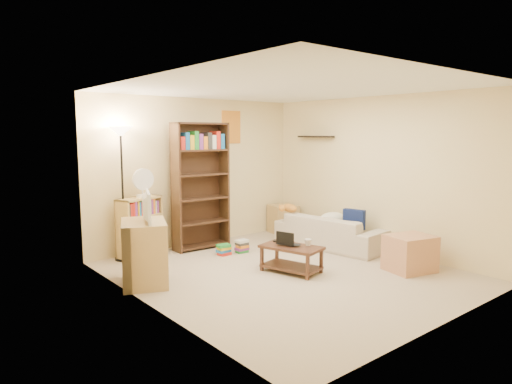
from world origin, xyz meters
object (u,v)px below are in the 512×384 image
Objects in this scene: short_bookshelf at (140,227)px; side_table at (283,219)px; television at (143,207)px; floor_lamp at (121,154)px; desk_fan at (143,182)px; end_cabinet at (410,253)px; sofa at (330,231)px; laptop at (289,244)px; mug at (308,242)px; coffee_table at (291,256)px; tabby_cat at (288,208)px; tall_bookshelf at (201,183)px; tv_stand at (144,253)px.

short_bookshelf is 2.91m from side_table.
television is 0.31× the size of floor_lamp.
desk_fan is at bearing -8.32° from floor_lamp.
side_table is 2.97m from end_cabinet.
television reaches higher than side_table.
laptop is (-1.43, -0.52, 0.11)m from sofa.
side_table is (1.44, 2.07, -0.14)m from mug.
television is 1.40m from floor_lamp.
coffee_table is 0.46× the size of floor_lamp.
coffee_table is 0.17m from laptop.
end_cabinet is at bearing -68.95° from short_bookshelf.
coffee_table is 2.43m from short_bookshelf.
desk_fan is (-1.41, 2.14, 0.75)m from mug.
mug is at bearing -123.95° from tabby_cat.
mug is 0.06× the size of tall_bookshelf.
tv_stand is at bearing 139.88° from coffee_table.
sofa is 0.83m from tabby_cat.
television is 0.68× the size of short_bookshelf.
tall_bookshelf is 3.46× the size of end_cabinet.
laptop is 0.91× the size of desk_fan.
mug is 0.25× the size of side_table.
tv_stand is at bearing 149.33° from end_cabinet.
tall_bookshelf is 1.04× the size of floor_lamp.
end_cabinet is (3.10, -1.84, -0.15)m from tv_stand.
tabby_cat is 2.98m from television.
coffee_table is at bearing -77.25° from short_bookshelf.
tabby_cat is (-0.33, 0.68, 0.35)m from sofa.
sofa is at bearing -99.76° from laptop.
short_bookshelf is at bearing 130.04° from end_cabinet.
tv_stand is (-2.92, -0.45, -0.21)m from tabby_cat.
television is 1.44m from short_bookshelf.
side_table is at bearing 41.62° from tv_stand.
short_bookshelf is 4.01m from end_cabinet.
mug is at bearing -170.80° from laptop.
end_cabinet is at bearing -59.40° from tall_bookshelf.
sofa reaches higher than mug.
laptop is 3.00× the size of mug.
side_table is at bearing 3.39° from tall_bookshelf.
side_table is at bearing 34.49° from coffee_table.
sofa is at bearing 84.63° from end_cabinet.
desk_fan reaches higher than television.
tv_stand is 2.01m from tall_bookshelf.
desk_fan is at bearing -60.08° from short_bookshelf.
television is 1.18× the size of side_table.
sofa is at bearing -64.30° from tabby_cat.
short_bookshelf is (-2.40, 0.79, -0.15)m from tabby_cat.
end_cabinet is at bearing -47.26° from floor_lamp.
television is 1.42× the size of desk_fan.
coffee_table is 2.12m from television.
laptop is 2.44m from desk_fan.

